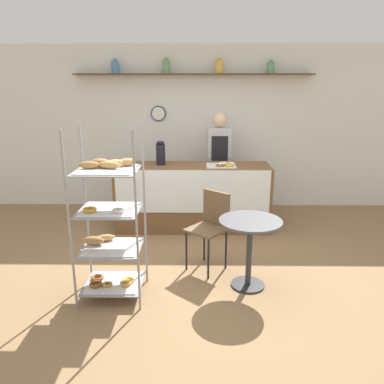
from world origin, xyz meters
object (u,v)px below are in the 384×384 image
object	(u,v)px
cafe_chair	(211,222)
pastry_rack	(109,222)
person_worker	(219,159)
cafe_table	(250,237)
donut_tray_counter	(224,165)
coffee_carafe	(161,153)

from	to	relation	value
cafe_chair	pastry_rack	bearing A→B (deg)	-108.40
person_worker	cafe_table	bearing A→B (deg)	-85.15
cafe_table	donut_tray_counter	world-z (taller)	donut_tray_counter
cafe_table	cafe_chair	world-z (taller)	cafe_chair
person_worker	donut_tray_counter	world-z (taller)	person_worker
cafe_chair	donut_tray_counter	world-z (taller)	donut_tray_counter
cafe_table	donut_tray_counter	xyz separation A→B (m)	(-0.16, 1.66, 0.41)
person_worker	donut_tray_counter	distance (m)	0.63
cafe_table	donut_tray_counter	distance (m)	1.72
pastry_rack	coffee_carafe	world-z (taller)	pastry_rack
person_worker	cafe_table	distance (m)	2.32
cafe_table	coffee_carafe	xyz separation A→B (m)	(-1.07, 1.76, 0.56)
cafe_table	cafe_chair	bearing A→B (deg)	131.19
pastry_rack	coffee_carafe	size ratio (longest dim) A/B	4.92
pastry_rack	cafe_chair	bearing A→B (deg)	31.12
coffee_carafe	cafe_table	bearing A→B (deg)	-58.66
person_worker	coffee_carafe	xyz separation A→B (m)	(-0.88, -0.53, 0.19)
donut_tray_counter	coffee_carafe	bearing A→B (deg)	173.95
pastry_rack	person_worker	size ratio (longest dim) A/B	1.03
coffee_carafe	donut_tray_counter	xyz separation A→B (m)	(0.91, -0.10, -0.15)
cafe_chair	coffee_carafe	distance (m)	1.59
cafe_chair	coffee_carafe	size ratio (longest dim) A/B	2.60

